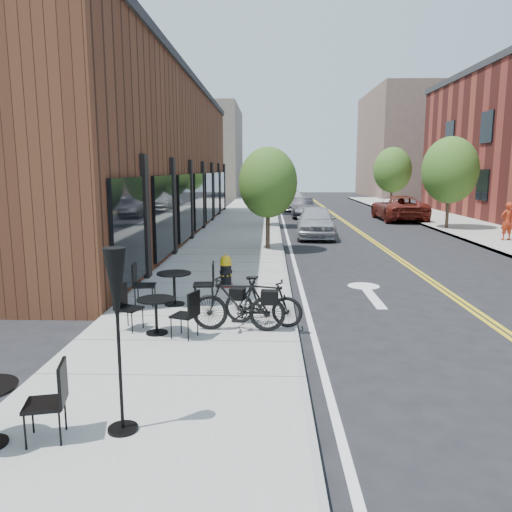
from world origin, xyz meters
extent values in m
plane|color=black|center=(0.00, 0.00, 0.00)|extent=(120.00, 120.00, 0.00)
cube|color=#9E9B93|center=(-2.00, 10.00, 0.06)|extent=(4.00, 70.00, 0.12)
cube|color=#4E2919|center=(-6.50, 14.00, 3.50)|extent=(5.00, 28.00, 7.00)
cube|color=#726656|center=(-8.00, 48.00, 5.00)|extent=(8.00, 14.00, 10.00)
cube|color=brown|center=(16.00, 50.00, 6.00)|extent=(10.00, 16.00, 12.00)
cylinder|color=#382B1E|center=(-0.60, 9.00, 0.93)|extent=(0.16, 0.16, 1.61)
ellipsoid|color=#2D571B|center=(-0.60, 9.00, 2.61)|extent=(2.20, 2.20, 2.64)
cylinder|color=#382B1E|center=(-0.60, 17.00, 0.96)|extent=(0.16, 0.16, 1.68)
ellipsoid|color=#2D571B|center=(-0.60, 17.00, 2.72)|extent=(2.30, 2.30, 2.76)
cylinder|color=#382B1E|center=(-0.60, 25.00, 0.91)|extent=(0.16, 0.16, 1.57)
ellipsoid|color=#2D571B|center=(-0.60, 25.00, 2.54)|extent=(2.10, 2.10, 2.52)
cylinder|color=#382B1E|center=(-0.60, 33.00, 0.98)|extent=(0.16, 0.16, 1.71)
ellipsoid|color=#2D571B|center=(-0.60, 33.00, 2.79)|extent=(2.40, 2.40, 2.88)
cylinder|color=#382B1E|center=(8.60, 16.00, 1.03)|extent=(0.16, 0.16, 1.82)
ellipsoid|color=#2D571B|center=(8.60, 16.00, 3.06)|extent=(2.80, 2.80, 3.36)
cylinder|color=#382B1E|center=(8.60, 28.00, 1.03)|extent=(0.16, 0.16, 1.82)
ellipsoid|color=#2D571B|center=(8.60, 28.00, 3.06)|extent=(2.80, 2.80, 3.36)
cylinder|color=maroon|center=(-1.65, 2.63, 0.15)|extent=(0.48, 0.48, 0.05)
cylinder|color=black|center=(-1.65, 2.63, 0.42)|extent=(0.37, 0.37, 0.55)
cylinder|color=yellow|center=(-1.65, 2.63, 0.70)|extent=(0.42, 0.42, 0.04)
cylinder|color=yellow|center=(-1.65, 2.63, 0.77)|extent=(0.36, 0.36, 0.13)
ellipsoid|color=yellow|center=(-1.65, 2.63, 0.85)|extent=(0.35, 0.35, 0.16)
cylinder|color=yellow|center=(-1.65, 2.63, 0.93)|extent=(0.06, 0.06, 0.05)
imported|color=black|center=(-1.11, -0.93, 0.65)|extent=(1.78, 0.60, 1.05)
imported|color=black|center=(-0.66, -0.58, 0.59)|extent=(1.62, 0.85, 0.94)
cylinder|color=black|center=(-2.60, -1.13, 0.13)|extent=(0.51, 0.51, 0.03)
cylinder|color=black|center=(-2.60, -1.13, 0.44)|extent=(0.07, 0.07, 0.63)
cylinder|color=black|center=(-2.60, -1.13, 0.76)|extent=(0.88, 0.88, 0.03)
cylinder|color=black|center=(-2.64, 0.85, 0.13)|extent=(0.47, 0.47, 0.03)
cylinder|color=black|center=(-2.64, 0.85, 0.48)|extent=(0.06, 0.06, 0.70)
cylinder|color=black|center=(-2.64, 0.85, 0.83)|extent=(0.82, 0.82, 0.03)
cylinder|color=black|center=(-2.22, -4.57, 0.14)|extent=(0.35, 0.35, 0.04)
cylinder|color=black|center=(-2.22, -4.57, 1.17)|extent=(0.04, 0.04, 2.06)
cone|color=black|center=(-2.22, -4.57, 1.80)|extent=(0.25, 0.25, 0.91)
imported|color=#9D9FA5|center=(1.60, 13.06, 0.73)|extent=(2.01, 4.40, 1.46)
imported|color=black|center=(1.60, 22.79, 0.64)|extent=(1.40, 3.91, 1.28)
imported|color=#B7B8BD|center=(1.15, 29.01, 0.74)|extent=(2.46, 5.25, 1.48)
imported|color=maroon|center=(7.40, 21.04, 0.76)|extent=(2.57, 5.49, 1.52)
imported|color=#A52F16|center=(9.54, 11.52, 0.92)|extent=(0.67, 0.53, 1.61)
camera|label=1|loc=(-0.55, -9.85, 3.08)|focal=35.00mm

